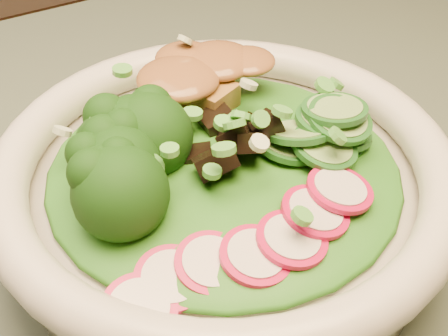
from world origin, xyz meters
TOP-DOWN VIEW (x-y plane):
  - salad_bowl at (0.05, -0.02)m, footprint 0.31×0.31m
  - lettuce_bed at (0.05, -0.02)m, footprint 0.23×0.23m
  - broccoli_florets at (-0.02, -0.01)m, footprint 0.10×0.10m
  - radish_slices at (0.03, -0.10)m, footprint 0.13×0.07m
  - cucumber_slices at (0.12, -0.04)m, footprint 0.09×0.09m
  - mushroom_heap at (0.05, -0.01)m, footprint 0.09×0.09m
  - tofu_cubes at (0.07, 0.05)m, footprint 0.11×0.09m
  - peanut_sauce at (0.07, 0.05)m, footprint 0.08×0.06m
  - scallion_garnish at (0.05, -0.02)m, footprint 0.22×0.22m

SIDE VIEW (x-z plane):
  - salad_bowl at x=0.05m, z-range 0.75..0.84m
  - lettuce_bed at x=0.05m, z-range 0.80..0.83m
  - radish_slices at x=0.03m, z-range 0.81..0.83m
  - cucumber_slices at x=0.12m, z-range 0.81..0.85m
  - tofu_cubes at x=0.07m, z-range 0.81..0.85m
  - mushroom_heap at x=0.05m, z-range 0.81..0.86m
  - broccoli_florets at x=-0.02m, z-range 0.81..0.86m
  - scallion_garnish at x=0.05m, z-range 0.83..0.86m
  - peanut_sauce at x=0.07m, z-range 0.84..0.86m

